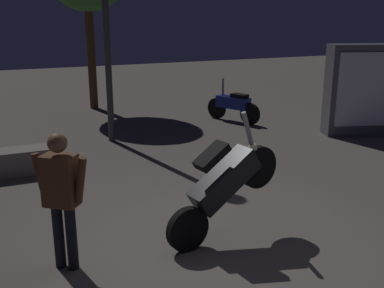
{
  "coord_description": "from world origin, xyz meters",
  "views": [
    {
      "loc": [
        -2.39,
        -4.78,
        2.81
      ],
      "look_at": [
        0.14,
        0.97,
        1.0
      ],
      "focal_mm": 43.16,
      "sensor_mm": 36.0,
      "label": 1
    }
  ],
  "objects_px": {
    "motorcycle_black_foreground": "(224,184)",
    "motorcycle_blue_parked_right": "(233,105)",
    "kiosk_billboard": "(361,90)",
    "person_rider_beside": "(61,191)"
  },
  "relations": [
    {
      "from": "motorcycle_black_foreground",
      "to": "person_rider_beside",
      "type": "relative_size",
      "value": 1.04
    },
    {
      "from": "motorcycle_blue_parked_right",
      "to": "person_rider_beside",
      "type": "bearing_deg",
      "value": 113.12
    },
    {
      "from": "motorcycle_blue_parked_right",
      "to": "kiosk_billboard",
      "type": "height_order",
      "value": "kiosk_billboard"
    },
    {
      "from": "kiosk_billboard",
      "to": "motorcycle_black_foreground",
      "type": "bearing_deg",
      "value": 50.42
    },
    {
      "from": "motorcycle_black_foreground",
      "to": "motorcycle_blue_parked_right",
      "type": "height_order",
      "value": "motorcycle_black_foreground"
    },
    {
      "from": "person_rider_beside",
      "to": "motorcycle_blue_parked_right",
      "type": "bearing_deg",
      "value": 175.84
    },
    {
      "from": "kiosk_billboard",
      "to": "motorcycle_blue_parked_right",
      "type": "bearing_deg",
      "value": -30.05
    },
    {
      "from": "person_rider_beside",
      "to": "motorcycle_black_foreground",
      "type": "bearing_deg",
      "value": 125.81
    },
    {
      "from": "motorcycle_blue_parked_right",
      "to": "kiosk_billboard",
      "type": "relative_size",
      "value": 0.74
    },
    {
      "from": "motorcycle_black_foreground",
      "to": "motorcycle_blue_parked_right",
      "type": "relative_size",
      "value": 1.06
    }
  ]
}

